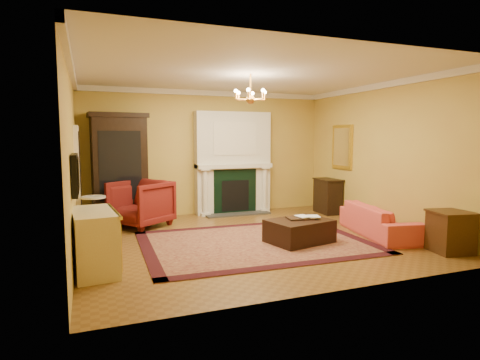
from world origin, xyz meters
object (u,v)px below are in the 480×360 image
china_cabinet (120,170)px  coral_sofa (380,215)px  wingback_armchair (141,201)px  commode (94,241)px  console_table (328,197)px  leather_ottoman (299,231)px  end_table (451,233)px  pedestal_table (94,214)px

china_cabinet → coral_sofa: china_cabinet is taller
wingback_armchair → commode: bearing=-55.7°
console_table → leather_ottoman: bearing=-128.4°
end_table → console_table: 3.67m
wingback_armchair → end_table: size_ratio=1.66×
pedestal_table → leather_ottoman: (3.41, -1.64, -0.25)m
wingback_armchair → coral_sofa: size_ratio=0.54×
pedestal_table → end_table: size_ratio=1.22×
end_table → console_table: bearing=89.1°
coral_sofa → end_table: bearing=-156.2°
wingback_armchair → end_table: (4.48, -3.78, -0.21)m
china_cabinet → end_table: size_ratio=3.55×
wingback_armchair → pedestal_table: 1.20m
pedestal_table → console_table: (5.48, 0.63, -0.05)m
console_table → end_table: bearing=-86.9°
wingback_armchair → leather_ottoman: (2.47, -2.37, -0.32)m
coral_sofa → commode: bearing=105.0°
wingback_armchair → leather_ottoman: size_ratio=1.00×
commode → leather_ottoman: (3.44, 0.32, -0.21)m
pedestal_table → commode: bearing=-90.9°
china_cabinet → leather_ottoman: size_ratio=2.15×
coral_sofa → leather_ottoman: 1.74m
coral_sofa → console_table: (0.34, 2.31, 0.02)m
commode → leather_ottoman: bearing=0.5°
pedestal_table → coral_sofa: pedestal_table is taller
end_table → leather_ottoman: (-2.01, 1.41, -0.11)m
pedestal_table → console_table: bearing=6.5°
pedestal_table → console_table: 5.52m
wingback_armchair → pedestal_table: (-0.94, -0.74, -0.08)m
coral_sofa → console_table: size_ratio=2.43×
wingback_armchair → console_table: (4.54, -0.11, -0.13)m
leather_ottoman → end_table: bearing=-47.4°
pedestal_table → commode: (-0.03, -1.96, -0.03)m
china_cabinet → console_table: bearing=-14.3°
wingback_armchair → commode: 2.87m
commode → coral_sofa: commode is taller
wingback_armchair → coral_sofa: bearing=24.1°
end_table → wingback_armchair: bearing=139.8°
china_cabinet → coral_sofa: bearing=-39.4°
leather_ottoman → china_cabinet: bearing=120.2°
china_cabinet → leather_ottoman: (2.82, -3.07, -0.94)m
commode → leather_ottoman: commode is taller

